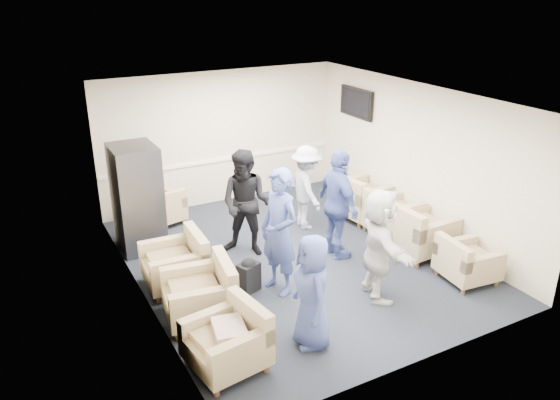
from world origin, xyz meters
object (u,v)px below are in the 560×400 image
armchair_right_near (465,263)px  armchair_left_mid (203,295)px  armchair_left_near (230,342)px  armchair_right_midnear (416,233)px  armchair_right_far (359,199)px  person_mid_left (279,232)px  armchair_corner (162,209)px  person_back_left (246,204)px  armchair_right_midfar (391,217)px  person_back_right (306,188)px  person_front_right (380,245)px  vending_machine (138,198)px  person_front_left (312,292)px  armchair_left_far (178,264)px  person_mid_right (338,205)px

armchair_right_near → armchair_left_mid: bearing=82.5°
armchair_left_near → armchair_right_midnear: bearing=98.9°
armchair_right_far → person_mid_left: 3.16m
armchair_corner → person_back_left: 2.14m
armchair_right_midfar → person_back_left: 2.70m
person_mid_left → person_back_right: person_mid_left is taller
person_mid_left → person_front_right: person_mid_left is taller
armchair_left_mid → armchair_right_far: (3.89, 1.81, 0.02)m
armchair_left_near → vending_machine: vending_machine is taller
armchair_right_near → vending_machine: 5.39m
armchair_corner → person_front_left: size_ratio=0.60×
armchair_right_midnear → person_back_right: size_ratio=0.63×
person_back_left → person_front_right: person_back_left is taller
armchair_right_midnear → person_front_left: bearing=112.1°
armchair_corner → person_back_right: 2.76m
armchair_left_mid → armchair_right_midfar: size_ratio=1.10×
armchair_left_far → person_front_right: person_front_right is taller
person_mid_right → person_front_right: bearing=175.5°
armchair_right_far → person_front_left: bearing=129.3°
armchair_left_near → person_back_right: size_ratio=0.60×
armchair_right_far → person_mid_left: bearing=115.5°
armchair_left_near → person_front_right: bearing=91.7°
person_back_left → person_back_right: person_back_left is taller
vending_machine → armchair_right_far: bearing=-10.5°
armchair_left_far → person_front_left: (1.01, -2.18, 0.40)m
armchair_right_midnear → armchair_right_midfar: 0.77m
person_back_left → armchair_left_far: bearing=-118.0°
armchair_left_mid → person_back_left: (1.35, 1.48, 0.55)m
armchair_right_midnear → person_front_right: bearing=116.6°
armchair_left_near → armchair_right_near: size_ratio=1.12×
armchair_left_mid → person_back_right: size_ratio=0.65×
armchair_left_far → person_back_left: bearing=111.6°
armchair_right_midfar → person_back_left: (-2.58, 0.60, 0.55)m
armchair_left_mid → person_mid_right: bearing=113.3°
armchair_left_near → armchair_right_midfar: armchair_right_midfar is taller
person_mid_left → person_back_right: size_ratio=1.21×
armchair_left_far → person_front_left: size_ratio=0.61×
person_back_left → person_front_right: bearing=-19.9°
armchair_right_far → person_front_right: 2.91m
armchair_right_far → person_front_right: size_ratio=0.62×
armchair_left_near → person_front_left: size_ratio=0.63×
person_front_left → armchair_left_far: bearing=-143.9°
armchair_right_near → armchair_corner: (-3.45, 4.26, -0.01)m
armchair_left_mid → person_back_left: person_back_left is taller
armchair_left_mid → armchair_left_near: bearing=4.6°
armchair_left_near → person_front_left: (1.08, -0.07, 0.42)m
armchair_right_midfar → person_mid_left: person_mid_left is taller
armchair_left_mid → armchair_right_near: 3.99m
person_front_left → person_mid_right: 2.45m
person_back_right → armchair_corner: bearing=67.5°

